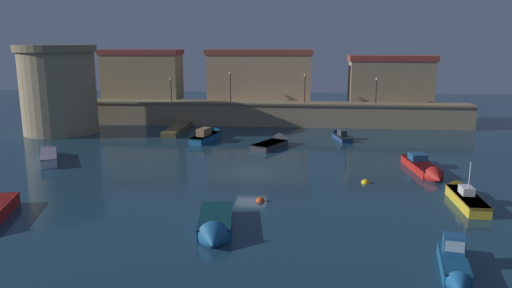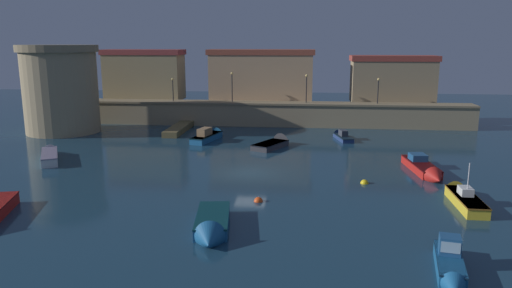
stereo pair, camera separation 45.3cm
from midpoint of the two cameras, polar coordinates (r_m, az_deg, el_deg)
The scene contains 19 objects.
ground_plane at distance 38.94m, azimuth -0.94°, elevation -3.47°, with size 128.72×128.72×0.00m, color #19384C.
quay_wall at distance 60.95m, azimuth 1.41°, elevation 3.65°, with size 50.02×3.12×2.98m.
old_town_backdrop at distance 64.16m, azimuth -0.07°, elevation 8.15°, with size 43.97×4.58×6.75m.
fortress_tower at distance 60.26m, azimuth -22.73°, elevation 6.10°, with size 9.01×9.01×10.14m.
pier_dock at distance 57.47m, azimuth -9.60°, elevation 1.79°, with size 1.73×8.23×0.70m.
quay_lamp_0 at distance 62.71m, azimuth -10.34°, elevation 6.91°, with size 0.32×0.32×2.98m.
quay_lamp_1 at distance 61.05m, azimuth -3.29°, elevation 7.38°, with size 0.32×0.32×3.75m.
quay_lamp_2 at distance 60.37m, azimuth 5.65°, elevation 7.17°, with size 0.32×0.32×3.55m.
quay_lamp_3 at distance 61.07m, azimuth 14.00°, elevation 6.71°, with size 0.32×0.32×3.14m.
moored_boat_0 at distance 48.90m, azimuth 2.06°, elevation 0.11°, with size 4.20×5.71×1.80m.
moored_boat_1 at distance 24.07m, azimuth 22.16°, elevation -13.32°, with size 2.05×5.11×1.77m.
moored_boat_2 at distance 26.97m, azimuth -5.44°, elevation -9.87°, with size 2.54×6.06×1.73m.
moored_boat_3 at distance 52.41m, azimuth -5.90°, elevation 1.04°, with size 3.01×6.68×1.81m.
moored_boat_4 at distance 53.55m, azimuth 9.78°, elevation 1.01°, with size 2.24×5.08×1.42m.
moored_boat_5 at distance 34.78m, azimuth 23.13°, elevation -5.67°, with size 1.41×6.36×3.22m.
moored_boat_6 at distance 47.14m, azimuth -23.79°, elevation -1.22°, with size 4.30×6.47×1.22m.
moored_boat_7 at distance 41.03m, azimuth 19.20°, elevation -2.74°, with size 2.23×7.26×1.62m.
mooring_buoy_0 at distance 32.11m, azimuth 0.11°, elevation -6.88°, with size 0.60×0.60×0.60m, color #EA4C19.
mooring_buoy_1 at distance 37.04m, azimuth 12.58°, elevation -4.58°, with size 0.60×0.60×0.60m, color yellow.
Camera 1 is at (3.91, -37.31, 10.43)m, focal length 33.46 mm.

